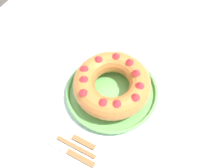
# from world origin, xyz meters

# --- Properties ---
(ground_plane) EXTENTS (8.00, 8.00, 0.00)m
(ground_plane) POSITION_xyz_m (0.00, 0.00, 0.00)
(ground_plane) COLOR #4C4742
(dining_table) EXTENTS (1.60, 1.23, 0.74)m
(dining_table) POSITION_xyz_m (0.00, 0.00, 0.67)
(dining_table) COLOR silver
(dining_table) RESTS_ON ground_plane
(serving_dish) EXTENTS (0.31, 0.31, 0.03)m
(serving_dish) POSITION_xyz_m (0.01, -0.01, 0.75)
(serving_dish) COLOR #6BB760
(serving_dish) RESTS_ON dining_table
(bundt_cake) EXTENTS (0.25, 0.25, 0.09)m
(bundt_cake) POSITION_xyz_m (0.01, -0.01, 0.80)
(bundt_cake) COLOR #C67538
(bundt_cake) RESTS_ON serving_dish
(fork) EXTENTS (0.02, 0.19, 0.01)m
(fork) POSITION_xyz_m (-0.21, 0.04, 0.74)
(fork) COLOR #936038
(fork) RESTS_ON dining_table
(serving_knife) EXTENTS (0.02, 0.20, 0.01)m
(serving_knife) POSITION_xyz_m (-0.23, 0.01, 0.74)
(serving_knife) COLOR #936038
(serving_knife) RESTS_ON dining_table
(cake_knife) EXTENTS (0.02, 0.17, 0.01)m
(cake_knife) POSITION_xyz_m (-0.18, 0.02, 0.74)
(cake_knife) COLOR #936038
(cake_knife) RESTS_ON dining_table
(napkin) EXTENTS (0.19, 0.15, 0.00)m
(napkin) POSITION_xyz_m (0.28, 0.01, 0.74)
(napkin) COLOR #B2D1B7
(napkin) RESTS_ON dining_table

